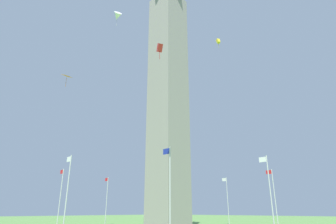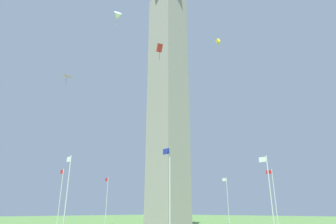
{
  "view_description": "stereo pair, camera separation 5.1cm",
  "coord_description": "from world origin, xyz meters",
  "px_view_note": "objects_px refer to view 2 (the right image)",
  "views": [
    {
      "loc": [
        -33.86,
        34.68,
        2.64
      ],
      "look_at": [
        0.0,
        0.0,
        19.62
      ],
      "focal_mm": 30.21,
      "sensor_mm": 36.0,
      "label": 1
    },
    {
      "loc": [
        -33.9,
        34.64,
        2.64
      ],
      "look_at": [
        0.0,
        0.0,
        19.62
      ],
      "focal_mm": 30.21,
      "sensor_mm": 36.0,
      "label": 2
    }
  ],
  "objects_px": {
    "flagpole_e": "(67,190)",
    "kite_yellow_box": "(218,41)",
    "obelisk_monument": "(168,84)",
    "kite_white_delta": "(117,16)",
    "flagpole_n": "(107,198)",
    "kite_orange_diamond": "(67,76)",
    "flagpole_sw": "(274,195)",
    "flagpole_ne": "(60,195)",
    "flagpole_w": "(227,198)",
    "flagpole_s": "(270,190)",
    "kite_red_box": "(159,48)",
    "flagpole_se": "(169,186)",
    "flagpole_nw": "(167,199)"
  },
  "relations": [
    {
      "from": "flagpole_nw",
      "to": "kite_red_box",
      "type": "height_order",
      "value": "kite_red_box"
    },
    {
      "from": "kite_red_box",
      "to": "kite_orange_diamond",
      "type": "xyz_separation_m",
      "value": [
        20.27,
        0.22,
        3.77
      ]
    },
    {
      "from": "flagpole_ne",
      "to": "flagpole_nw",
      "type": "distance_m",
      "value": 25.0
    },
    {
      "from": "flagpole_s",
      "to": "kite_yellow_box",
      "type": "height_order",
      "value": "kite_yellow_box"
    },
    {
      "from": "flagpole_nw",
      "to": "kite_orange_diamond",
      "type": "xyz_separation_m",
      "value": [
        -8.11,
        30.14,
        16.98
      ]
    },
    {
      "from": "obelisk_monument",
      "to": "flagpole_e",
      "type": "xyz_separation_m",
      "value": [
        0.05,
        17.67,
        -20.08
      ]
    },
    {
      "from": "flagpole_n",
      "to": "flagpole_se",
      "type": "relative_size",
      "value": 1.0
    },
    {
      "from": "kite_red_box",
      "to": "kite_orange_diamond",
      "type": "distance_m",
      "value": 20.62
    },
    {
      "from": "flagpole_sw",
      "to": "kite_orange_diamond",
      "type": "xyz_separation_m",
      "value": [
        16.88,
        30.14,
        16.98
      ]
    },
    {
      "from": "obelisk_monument",
      "to": "flagpole_sw",
      "type": "xyz_separation_m",
      "value": [
        -12.45,
        -12.5,
        -20.08
      ]
    },
    {
      "from": "flagpole_ne",
      "to": "kite_red_box",
      "type": "height_order",
      "value": "kite_red_box"
    },
    {
      "from": "obelisk_monument",
      "to": "flagpole_sw",
      "type": "bearing_deg",
      "value": -134.88
    },
    {
      "from": "obelisk_monument",
      "to": "kite_red_box",
      "type": "height_order",
      "value": "obelisk_monument"
    },
    {
      "from": "flagpole_ne",
      "to": "flagpole_w",
      "type": "xyz_separation_m",
      "value": [
        -12.5,
        -30.17,
        0.0
      ]
    },
    {
      "from": "flagpole_n",
      "to": "flagpole_nw",
      "type": "bearing_deg",
      "value": -112.5
    },
    {
      "from": "obelisk_monument",
      "to": "flagpole_e",
      "type": "bearing_deg",
      "value": 89.83
    },
    {
      "from": "flagpole_s",
      "to": "kite_orange_diamond",
      "type": "xyz_separation_m",
      "value": [
        22.06,
        17.65,
        16.98
      ]
    },
    {
      "from": "flagpole_e",
      "to": "flagpole_w",
      "type": "relative_size",
      "value": 1.0
    },
    {
      "from": "obelisk_monument",
      "to": "flagpole_nw",
      "type": "xyz_separation_m",
      "value": [
        12.55,
        -12.5,
        -20.08
      ]
    },
    {
      "from": "flagpole_s",
      "to": "flagpole_w",
      "type": "height_order",
      "value": "same"
    },
    {
      "from": "flagpole_ne",
      "to": "flagpole_nw",
      "type": "xyz_separation_m",
      "value": [
        -0.0,
        -25.0,
        0.0
      ]
    },
    {
      "from": "flagpole_e",
      "to": "kite_red_box",
      "type": "xyz_separation_m",
      "value": [
        -15.89,
        -0.25,
        13.22
      ]
    },
    {
      "from": "flagpole_s",
      "to": "kite_orange_diamond",
      "type": "bearing_deg",
      "value": 38.66
    },
    {
      "from": "obelisk_monument",
      "to": "flagpole_sw",
      "type": "distance_m",
      "value": 26.73
    },
    {
      "from": "flagpole_se",
      "to": "kite_yellow_box",
      "type": "xyz_separation_m",
      "value": [
        1.13,
        -13.05,
        24.57
      ]
    },
    {
      "from": "flagpole_w",
      "to": "kite_red_box",
      "type": "relative_size",
      "value": 5.19
    },
    {
      "from": "flagpole_ne",
      "to": "kite_orange_diamond",
      "type": "relative_size",
      "value": 4.61
    },
    {
      "from": "obelisk_monument",
      "to": "flagpole_sw",
      "type": "relative_size",
      "value": 5.38
    },
    {
      "from": "kite_red_box",
      "to": "kite_orange_diamond",
      "type": "height_order",
      "value": "kite_orange_diamond"
    },
    {
      "from": "flagpole_n",
      "to": "flagpole_w",
      "type": "relative_size",
      "value": 1.0
    },
    {
      "from": "flagpole_ne",
      "to": "kite_white_delta",
      "type": "height_order",
      "value": "kite_white_delta"
    },
    {
      "from": "obelisk_monument",
      "to": "kite_orange_diamond",
      "type": "height_order",
      "value": "obelisk_monument"
    },
    {
      "from": "flagpole_e",
      "to": "flagpole_sw",
      "type": "xyz_separation_m",
      "value": [
        -12.5,
        -30.17,
        0.0
      ]
    },
    {
      "from": "flagpole_n",
      "to": "flagpole_sw",
      "type": "distance_m",
      "value": 32.66
    },
    {
      "from": "flagpole_sw",
      "to": "kite_white_delta",
      "type": "xyz_separation_m",
      "value": [
        10.63,
        26.01,
        26.97
      ]
    },
    {
      "from": "flagpole_w",
      "to": "kite_yellow_box",
      "type": "bearing_deg",
      "value": 123.58
    },
    {
      "from": "flagpole_e",
      "to": "kite_yellow_box",
      "type": "bearing_deg",
      "value": -121.95
    },
    {
      "from": "flagpole_s",
      "to": "kite_orange_diamond",
      "type": "relative_size",
      "value": 4.61
    },
    {
      "from": "flagpole_se",
      "to": "flagpole_sw",
      "type": "distance_m",
      "value": 25.0
    },
    {
      "from": "kite_red_box",
      "to": "flagpole_e",
      "type": "bearing_deg",
      "value": 0.9
    },
    {
      "from": "flagpole_ne",
      "to": "flagpole_w",
      "type": "distance_m",
      "value": 32.66
    },
    {
      "from": "flagpole_s",
      "to": "kite_white_delta",
      "type": "height_order",
      "value": "kite_white_delta"
    },
    {
      "from": "kite_red_box",
      "to": "kite_white_delta",
      "type": "distance_m",
      "value": 20.02
    },
    {
      "from": "flagpole_w",
      "to": "kite_yellow_box",
      "type": "height_order",
      "value": "kite_yellow_box"
    },
    {
      "from": "kite_white_delta",
      "to": "flagpole_s",
      "type": "bearing_deg",
      "value": -139.49
    },
    {
      "from": "flagpole_sw",
      "to": "kite_red_box",
      "type": "distance_m",
      "value": 32.89
    },
    {
      "from": "flagpole_n",
      "to": "kite_orange_diamond",
      "type": "height_order",
      "value": "kite_orange_diamond"
    },
    {
      "from": "flagpole_se",
      "to": "flagpole_w",
      "type": "relative_size",
      "value": 1.0
    },
    {
      "from": "flagpole_e",
      "to": "flagpole_w",
      "type": "xyz_separation_m",
      "value": [
        -0.0,
        -35.35,
        0.0
      ]
    },
    {
      "from": "obelisk_monument",
      "to": "kite_white_delta",
      "type": "xyz_separation_m",
      "value": [
        -1.81,
        13.51,
        6.88
      ]
    }
  ]
}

